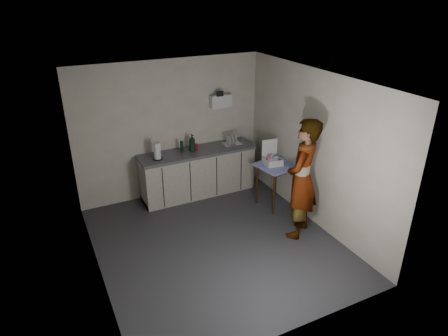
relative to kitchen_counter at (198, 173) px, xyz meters
name	(u,v)px	position (x,y,z in m)	size (l,w,h in m)	color
ground	(217,243)	(-0.40, -1.70, -0.43)	(4.00, 4.00, 0.00)	#2C2C31
wall_back	(171,130)	(-0.40, 0.29, 0.87)	(3.60, 0.02, 2.60)	#B3AC9C
wall_right	(314,150)	(1.39, -1.70, 0.87)	(0.02, 4.00, 2.60)	#B3AC9C
wall_left	(90,196)	(-2.19, -1.70, 0.87)	(0.02, 4.00, 2.60)	#B3AC9C
ceiling	(215,82)	(-0.40, -1.70, 2.17)	(3.60, 4.00, 0.01)	white
kitchen_counter	(198,173)	(0.00, 0.00, 0.00)	(2.24, 0.62, 0.91)	black
wall_shelf	(220,101)	(0.60, 0.22, 1.32)	(0.42, 0.18, 0.37)	silver
side_table	(276,170)	(1.10, -1.05, 0.28)	(0.73, 0.73, 0.82)	#351E0C
standing_man	(302,179)	(0.94, -2.02, 0.57)	(0.73, 0.48, 1.99)	#B2A593
soap_bottle	(192,143)	(-0.09, 0.01, 0.65)	(0.13, 0.13, 0.33)	black
soda_can	(196,147)	(0.00, 0.04, 0.54)	(0.06, 0.06, 0.12)	red
dark_bottle	(182,147)	(-0.28, 0.05, 0.59)	(0.06, 0.06, 0.21)	black
paper_towel	(157,151)	(-0.79, -0.07, 0.63)	(0.18, 0.18, 0.32)	black
dish_rack	(232,142)	(0.74, -0.01, 0.54)	(0.36, 0.27, 0.25)	white
bakery_box	(272,159)	(1.06, -0.97, 0.48)	(0.33, 0.34, 0.42)	silver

